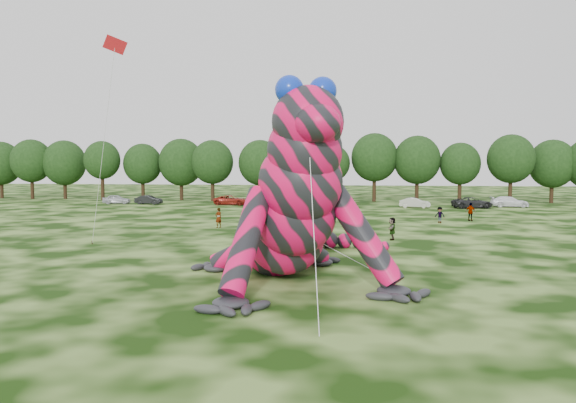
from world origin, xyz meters
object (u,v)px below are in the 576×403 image
(tree_12, at_px, (460,173))
(tree_14, at_px, (552,171))
(tree_8, at_px, (298,172))
(tree_3, at_px, (102,171))
(car_4, at_px, (333,201))
(tree_1, at_px, (32,169))
(tree_9, at_px, (333,173))
(spectator_0, at_px, (218,218))
(car_0, at_px, (117,199))
(car_3, at_px, (285,201))
(tree_10, at_px, (374,167))
(car_6, at_px, (472,203))
(spectator_1, at_px, (273,218))
(car_7, at_px, (509,202))
(tree_5, at_px, (181,169))
(inflatable_gecko, at_px, (278,182))
(car_5, at_px, (415,203))
(spectator_3, at_px, (471,212))
(spectator_5, at_px, (392,229))
(tree_0, at_px, (1,170))
(tree_11, at_px, (417,169))
(tree_6, at_px, (212,171))
(flying_kite, at_px, (113,60))
(spectator_2, at_px, (440,215))
(car_2, at_px, (231,200))
(tree_2, at_px, (65,170))
(tree_7, at_px, (260,171))
(tree_13, at_px, (511,169))
(car_1, at_px, (149,200))

(tree_12, relative_size, tree_14, 0.95)
(tree_8, bearing_deg, tree_3, 179.85)
(car_4, bearing_deg, tree_1, 76.14)
(tree_9, xyz_separation_m, spectator_0, (-9.03, -35.58, -3.42))
(car_0, distance_m, car_3, 25.00)
(tree_10, xyz_separation_m, car_0, (-37.31, -9.39, -4.58))
(tree_8, xyz_separation_m, car_6, (24.04, -9.60, -3.74))
(car_3, xyz_separation_m, car_6, (24.81, 0.08, -0.01))
(tree_9, relative_size, spectator_1, 4.67)
(car_7, bearing_deg, tree_5, 80.96)
(tree_12, bearing_deg, car_6, -91.08)
(tree_1, distance_m, car_3, 44.87)
(inflatable_gecko, height_order, car_5, inflatable_gecko)
(tree_14, xyz_separation_m, car_5, (-21.07, -11.57, -4.03))
(car_4, bearing_deg, spectator_3, -144.72)
(car_0, height_order, car_3, car_3)
(inflatable_gecko, relative_size, spectator_3, 10.65)
(spectator_5, bearing_deg, car_6, 165.67)
(tree_0, bearing_deg, tree_3, -6.56)
(tree_11, xyz_separation_m, car_4, (-12.35, -9.05, -4.33))
(inflatable_gecko, relative_size, tree_6, 2.09)
(flying_kite, height_order, tree_14, flying_kite)
(spectator_0, height_order, spectator_2, spectator_0)
(spectator_5, bearing_deg, car_2, -141.96)
(tree_6, relative_size, car_5, 2.35)
(tree_5, xyz_separation_m, car_7, (48.30, -8.54, -4.18))
(tree_2, relative_size, tree_3, 1.02)
(tree_6, distance_m, spectator_1, 37.98)
(flying_kite, bearing_deg, car_0, 113.91)
(tree_0, xyz_separation_m, tree_2, (11.54, -0.47, 0.07))
(car_2, bearing_deg, tree_8, -45.35)
(tree_7, height_order, tree_13, tree_13)
(spectator_1, bearing_deg, tree_13, -171.64)
(tree_7, distance_m, car_7, 36.15)
(tree_5, height_order, car_7, tree_5)
(tree_0, height_order, tree_14, tree_0)
(tree_0, xyz_separation_m, tree_7, (44.48, -2.43, -0.02))
(car_6, bearing_deg, spectator_0, 121.30)
(car_1, distance_m, car_7, 50.19)
(car_7, bearing_deg, spectator_5, 153.70)
(car_6, xyz_separation_m, spectator_0, (-27.78, -25.61, 0.19))
(tree_7, bearing_deg, spectator_1, -78.36)
(car_3, bearing_deg, inflatable_gecko, 177.32)
(tree_7, bearing_deg, spectator_5, -67.07)
(tree_10, bearing_deg, spectator_1, -105.64)
(car_7, relative_size, spectator_2, 3.07)
(tree_1, height_order, car_3, tree_1)
(inflatable_gecko, xyz_separation_m, tree_7, (-10.50, 55.55, -0.23))
(tree_5, relative_size, car_1, 2.52)
(car_4, height_order, spectator_1, spectator_1)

